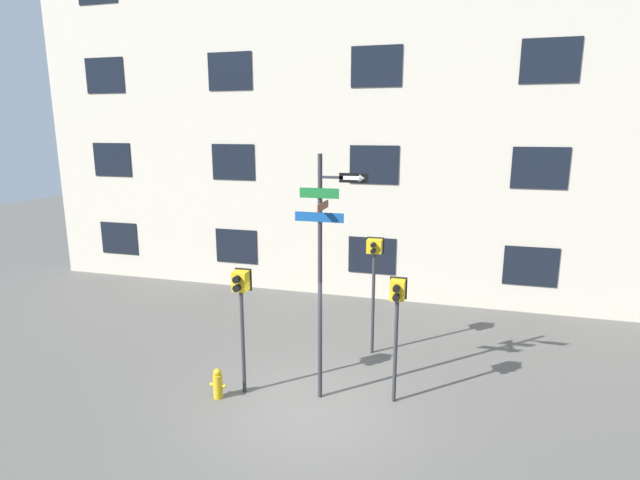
{
  "coord_description": "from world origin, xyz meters",
  "views": [
    {
      "loc": [
        2.65,
        -8.55,
        5.49
      ],
      "look_at": [
        0.07,
        0.57,
        3.37
      ],
      "focal_mm": 28.0,
      "sensor_mm": 36.0,
      "label": 1
    }
  ],
  "objects": [
    {
      "name": "ground_plane",
      "position": [
        0.0,
        0.0,
        0.0
      ],
      "size": [
        60.0,
        60.0,
        0.0
      ],
      "primitive_type": "plane",
      "color": "#595651"
    },
    {
      "name": "building_facade",
      "position": [
        -0.0,
        7.31,
        7.31
      ],
      "size": [
        24.0,
        0.63,
        14.62
      ],
      "color": "beige",
      "rests_on": "ground_plane"
    },
    {
      "name": "street_sign_pole",
      "position": [
        0.14,
        0.56,
        2.97
      ],
      "size": [
        1.42,
        0.73,
        5.03
      ],
      "color": "#2D2D33",
      "rests_on": "ground_plane"
    },
    {
      "name": "pedestrian_signal_left",
      "position": [
        -1.53,
        0.31,
        2.11
      ],
      "size": [
        0.36,
        0.4,
        2.7
      ],
      "color": "#2D2D33",
      "rests_on": "ground_plane"
    },
    {
      "name": "pedestrian_signal_right",
      "position": [
        1.58,
        0.81,
        2.04
      ],
      "size": [
        0.34,
        0.4,
        2.63
      ],
      "color": "#2D2D33",
      "rests_on": "ground_plane"
    },
    {
      "name": "pedestrian_signal_across",
      "position": [
        0.75,
        2.96,
        2.29
      ],
      "size": [
        0.41,
        0.4,
        2.93
      ],
      "color": "#2D2D33",
      "rests_on": "ground_plane"
    },
    {
      "name": "fire_hydrant",
      "position": [
        -1.96,
        -0.05,
        0.32
      ],
      "size": [
        0.35,
        0.19,
        0.65
      ],
      "color": "gold",
      "rests_on": "ground_plane"
    }
  ]
}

